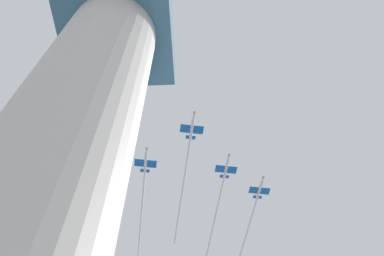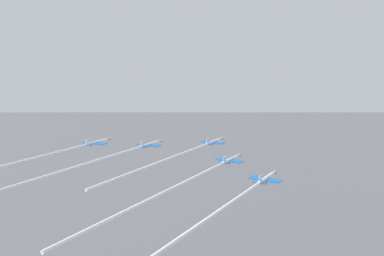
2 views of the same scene
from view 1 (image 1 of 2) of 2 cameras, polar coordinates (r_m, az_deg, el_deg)
name	(u,v)px [view 1 (image 1 of 2)]	position (r m, az deg, el deg)	size (l,w,h in m)	color
control_tower	(71,135)	(14.19, -16.76, -0.92)	(6.00, 6.00, 24.67)	beige
jet_lead	(185,172)	(147.76, -0.97, -6.32)	(64.26, 14.10, 2.33)	white
jet_port_inner	(217,208)	(161.04, 3.60, -11.23)	(65.28, 14.27, 2.33)	white
jet_starboard_inner	(142,208)	(160.45, -7.10, -11.19)	(71.11, 15.25, 2.33)	white
jet_port_outer	(248,230)	(172.36, 7.91, -14.07)	(69.86, 15.04, 2.33)	white
jet_starboard_outer	(104,219)	(166.16, -12.41, -12.43)	(66.14, 14.42, 2.33)	white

